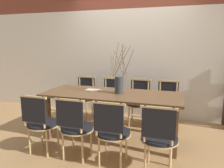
# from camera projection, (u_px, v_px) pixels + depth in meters

# --- Properties ---
(ground_plane) EXTENTS (16.00, 16.00, 0.00)m
(ground_plane) POSITION_uv_depth(u_px,v_px,m) (112.00, 138.00, 3.64)
(ground_plane) COLOR #A87F51
(wall_rear) EXTENTS (12.00, 0.06, 3.20)m
(wall_rear) POSITION_uv_depth(u_px,v_px,m) (131.00, 41.00, 4.58)
(wall_rear) COLOR beige
(wall_rear) RESTS_ON ground_plane
(dining_table) EXTENTS (2.21, 0.89, 0.76)m
(dining_table) POSITION_uv_depth(u_px,v_px,m) (112.00, 100.00, 3.52)
(dining_table) COLOR brown
(dining_table) RESTS_ON ground_plane
(chair_near_leftend) EXTENTS (0.46, 0.46, 0.87)m
(chair_near_leftend) POSITION_uv_depth(u_px,v_px,m) (41.00, 121.00, 3.06)
(chair_near_leftend) COLOR black
(chair_near_leftend) RESTS_ON ground_plane
(chair_near_left) EXTENTS (0.46, 0.46, 0.87)m
(chair_near_left) POSITION_uv_depth(u_px,v_px,m) (75.00, 126.00, 2.90)
(chair_near_left) COLOR black
(chair_near_left) RESTS_ON ground_plane
(chair_near_center) EXTENTS (0.46, 0.46, 0.87)m
(chair_near_center) POSITION_uv_depth(u_px,v_px,m) (112.00, 130.00, 2.75)
(chair_near_center) COLOR black
(chair_near_center) RESTS_ON ground_plane
(chair_near_right) EXTENTS (0.46, 0.46, 0.87)m
(chair_near_right) POSITION_uv_depth(u_px,v_px,m) (159.00, 136.00, 2.58)
(chair_near_right) COLOR black
(chair_near_right) RESTS_ON ground_plane
(chair_far_leftend) EXTENTS (0.46, 0.46, 0.87)m
(chair_far_leftend) POSITION_uv_depth(u_px,v_px,m) (84.00, 96.00, 4.53)
(chair_far_leftend) COLOR black
(chair_far_leftend) RESTS_ON ground_plane
(chair_far_left) EXTENTS (0.46, 0.46, 0.87)m
(chair_far_left) POSITION_uv_depth(u_px,v_px,m) (111.00, 98.00, 4.36)
(chair_far_left) COLOR black
(chair_far_left) RESTS_ON ground_plane
(chair_far_center) EXTENTS (0.46, 0.46, 0.87)m
(chair_far_center) POSITION_uv_depth(u_px,v_px,m) (139.00, 100.00, 4.19)
(chair_far_center) COLOR black
(chair_far_center) RESTS_ON ground_plane
(chair_far_right) EXTENTS (0.46, 0.46, 0.87)m
(chair_far_right) POSITION_uv_depth(u_px,v_px,m) (167.00, 103.00, 4.03)
(chair_far_right) COLOR black
(chair_far_right) RESTS_ON ground_plane
(vase_centerpiece) EXTENTS (0.40, 0.40, 0.81)m
(vase_centerpiece) POSITION_uv_depth(u_px,v_px,m) (119.00, 84.00, 3.46)
(vase_centerpiece) COLOR #33383D
(vase_centerpiece) RESTS_ON dining_table
(book_stack) EXTENTS (0.24, 0.18, 0.01)m
(book_stack) POSITION_uv_depth(u_px,v_px,m) (93.00, 90.00, 3.71)
(book_stack) COLOR beige
(book_stack) RESTS_ON dining_table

